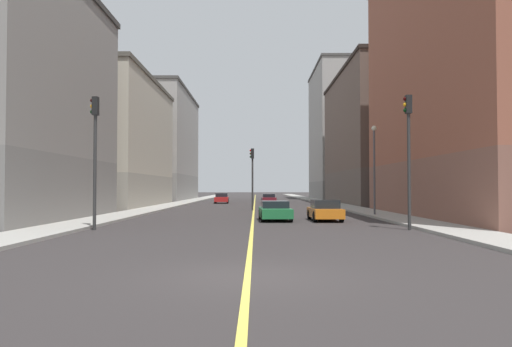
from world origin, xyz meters
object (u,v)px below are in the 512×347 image
Objects in this scene: building_left_mid at (385,138)px; car_maroon at (268,199)px; car_orange at (324,210)px; building_right_distant at (153,146)px; car_green at (274,211)px; car_red at (221,198)px; building_left_near at (495,71)px; building_left_far at (347,134)px; traffic_light_left_near at (408,143)px; traffic_light_median_far at (252,170)px; street_lamp_left_near at (374,160)px; building_right_midblock at (100,143)px; traffic_light_right_near at (94,144)px.

building_left_mid is 16.82m from car_maroon.
car_orange is (-12.21, -31.65, -7.69)m from building_left_mid.
car_green is at bearing -69.93° from building_right_distant.
building_left_near is at bearing -55.76° from car_red.
building_left_far reaches higher than traffic_light_left_near.
car_orange is (8.79, -33.92, 0.00)m from car_red.
traffic_light_median_far is (16.54, -35.91, -5.18)m from building_right_distant.
building_left_near is at bearing -64.04° from car_maroon.
building_left_mid is 34.78m from car_orange.
car_green is (5.71, -33.77, -0.04)m from car_red.
street_lamp_left_near is 1.56× the size of car_orange.
traffic_light_left_near is at bearing -73.54° from car_red.
car_maroon is at bearing 30.74° from building_right_midblock.
traffic_light_median_far reaches higher than car_orange.
street_lamp_left_near is 1.38× the size of car_maroon.
car_red is at bearing -132.28° from building_left_far.
building_left_near is at bearing -54.35° from building_right_distant.
building_left_mid is 4.07× the size of street_lamp_left_near.
street_lamp_left_near is (-8.03, 1.45, -6.04)m from building_left_near.
building_left_near is at bearing -90.00° from building_left_mid.
traffic_light_right_near is 1.16× the size of traffic_light_median_far.
traffic_light_left_near reaches higher than street_lamp_left_near.
building_left_near is at bearing 21.56° from traffic_light_right_near.
traffic_light_median_far is at bearing 96.41° from car_green.
car_orange is (21.14, -22.50, -6.25)m from building_right_midblock.
building_left_far reaches higher than car_orange.
traffic_light_median_far reaches higher than car_maroon.
car_red is at bearing 124.24° from building_left_near.
car_green is (18.06, -22.35, -6.29)m from building_right_midblock.
car_red is at bearing 113.81° from street_lamp_left_near.
building_left_far is 5.18× the size of car_red.
building_right_midblock is at bearing 107.24° from traffic_light_right_near.
building_right_distant is at bearing 128.28° from car_red.
street_lamp_left_near is (25.32, -45.05, -4.77)m from building_right_distant.
building_left_far is 47.20m from traffic_light_median_far.
car_maroon is at bearing 115.96° from building_left_near.
building_left_far is 5.10× the size of car_maroon.
building_left_near reaches higher than street_lamp_left_near.
traffic_light_right_near is at bearing -103.35° from car_maroon.
traffic_light_median_far is at bearing -28.12° from building_right_midblock.
building_left_mid is 1.02× the size of building_right_distant.
car_maroon is at bearing -3.74° from car_red.
building_left_far is 5.77× the size of car_orange.
building_right_midblock is 4.03× the size of traffic_light_median_far.
traffic_light_left_near is (-9.04, -38.20, -4.12)m from building_left_mid.
building_left_far is 68.49m from traffic_light_right_near.
building_left_far is 4.21× the size of traffic_light_median_far.
building_left_far is at bearing 90.00° from building_left_near.
building_right_distant is 3.89× the size of traffic_light_right_near.
building_left_mid reaches higher than traffic_light_right_near.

